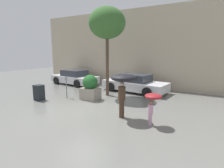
{
  "coord_description": "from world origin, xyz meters",
  "views": [
    {
      "loc": [
        5.24,
        -6.59,
        2.79
      ],
      "look_at": [
        0.68,
        1.6,
        1.05
      ],
      "focal_mm": 28.0,
      "sensor_mm": 36.0,
      "label": 1
    }
  ],
  "objects_px": {
    "planter_box": "(90,87)",
    "parked_car_far": "(75,78)",
    "person_child": "(153,100)",
    "parking_meter": "(66,83)",
    "person_adult": "(123,83)",
    "street_tree": "(107,24)",
    "newspaper_box": "(39,93)",
    "parked_car_near": "(135,84)"
  },
  "relations": [
    {
      "from": "planter_box",
      "to": "parked_car_near",
      "type": "xyz_separation_m",
      "value": [
        1.52,
        3.19,
        -0.14
      ]
    },
    {
      "from": "person_adult",
      "to": "parked_car_near",
      "type": "height_order",
      "value": "person_adult"
    },
    {
      "from": "person_child",
      "to": "parking_meter",
      "type": "bearing_deg",
      "value": 128.65
    },
    {
      "from": "parked_car_near",
      "to": "newspaper_box",
      "type": "relative_size",
      "value": 5.23
    },
    {
      "from": "parking_meter",
      "to": "newspaper_box",
      "type": "distance_m",
      "value": 1.63
    },
    {
      "from": "parking_meter",
      "to": "newspaper_box",
      "type": "xyz_separation_m",
      "value": [
        -1.04,
        -1.16,
        -0.48
      ]
    },
    {
      "from": "parked_car_near",
      "to": "planter_box",
      "type": "bearing_deg",
      "value": 162.17
    },
    {
      "from": "person_adult",
      "to": "newspaper_box",
      "type": "distance_m",
      "value": 5.59
    },
    {
      "from": "parking_meter",
      "to": "person_adult",
      "type": "bearing_deg",
      "value": -16.79
    },
    {
      "from": "person_child",
      "to": "planter_box",
      "type": "bearing_deg",
      "value": 119.05
    },
    {
      "from": "person_adult",
      "to": "street_tree",
      "type": "xyz_separation_m",
      "value": [
        -2.6,
        3.11,
        2.92
      ]
    },
    {
      "from": "parked_car_far",
      "to": "parking_meter",
      "type": "xyz_separation_m",
      "value": [
        2.65,
        -3.78,
        0.36
      ]
    },
    {
      "from": "person_adult",
      "to": "parked_car_far",
      "type": "relative_size",
      "value": 0.43
    },
    {
      "from": "person_child",
      "to": "parked_car_far",
      "type": "relative_size",
      "value": 0.28
    },
    {
      "from": "person_child",
      "to": "parked_car_near",
      "type": "distance_m",
      "value": 5.78
    },
    {
      "from": "planter_box",
      "to": "street_tree",
      "type": "distance_m",
      "value": 3.99
    },
    {
      "from": "parked_car_near",
      "to": "newspaper_box",
      "type": "height_order",
      "value": "parked_car_near"
    },
    {
      "from": "parked_car_far",
      "to": "parked_car_near",
      "type": "bearing_deg",
      "value": -84.9
    },
    {
      "from": "newspaper_box",
      "to": "person_adult",
      "type": "bearing_deg",
      "value": -1.91
    },
    {
      "from": "person_child",
      "to": "newspaper_box",
      "type": "relative_size",
      "value": 1.39
    },
    {
      "from": "person_child",
      "to": "street_tree",
      "type": "distance_m",
      "value": 6.11
    },
    {
      "from": "planter_box",
      "to": "parked_car_near",
      "type": "relative_size",
      "value": 0.31
    },
    {
      "from": "parked_car_near",
      "to": "parked_car_far",
      "type": "distance_m",
      "value": 5.63
    },
    {
      "from": "parked_car_near",
      "to": "street_tree",
      "type": "distance_m",
      "value": 4.44
    },
    {
      "from": "person_adult",
      "to": "parked_car_far",
      "type": "distance_m",
      "value": 8.8
    },
    {
      "from": "person_child",
      "to": "street_tree",
      "type": "xyz_separation_m",
      "value": [
        -3.88,
        3.22,
        3.45
      ]
    },
    {
      "from": "planter_box",
      "to": "newspaper_box",
      "type": "distance_m",
      "value": 2.98
    },
    {
      "from": "person_child",
      "to": "parked_car_near",
      "type": "height_order",
      "value": "same"
    },
    {
      "from": "person_child",
      "to": "parked_car_far",
      "type": "height_order",
      "value": "same"
    },
    {
      "from": "person_child",
      "to": "newspaper_box",
      "type": "xyz_separation_m",
      "value": [
        -6.77,
        0.3,
        -0.56
      ]
    },
    {
      "from": "street_tree",
      "to": "parking_meter",
      "type": "distance_m",
      "value": 4.35
    },
    {
      "from": "parking_meter",
      "to": "newspaper_box",
      "type": "bearing_deg",
      "value": -132.06
    },
    {
      "from": "street_tree",
      "to": "newspaper_box",
      "type": "relative_size",
      "value": 6.05
    },
    {
      "from": "planter_box",
      "to": "parked_car_far",
      "type": "distance_m",
      "value": 5.31
    },
    {
      "from": "planter_box",
      "to": "street_tree",
      "type": "xyz_separation_m",
      "value": [
        0.38,
        1.34,
        3.74
      ]
    },
    {
      "from": "parked_car_near",
      "to": "parking_meter",
      "type": "relative_size",
      "value": 3.61
    },
    {
      "from": "parked_car_far",
      "to": "person_child",
      "type": "bearing_deg",
      "value": -115.22
    },
    {
      "from": "parking_meter",
      "to": "newspaper_box",
      "type": "height_order",
      "value": "parking_meter"
    },
    {
      "from": "planter_box",
      "to": "newspaper_box",
      "type": "relative_size",
      "value": 1.64
    },
    {
      "from": "newspaper_box",
      "to": "planter_box",
      "type": "bearing_deg",
      "value": 32.27
    },
    {
      "from": "parked_car_near",
      "to": "newspaper_box",
      "type": "bearing_deg",
      "value": 147.45
    },
    {
      "from": "street_tree",
      "to": "parking_meter",
      "type": "height_order",
      "value": "street_tree"
    }
  ]
}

